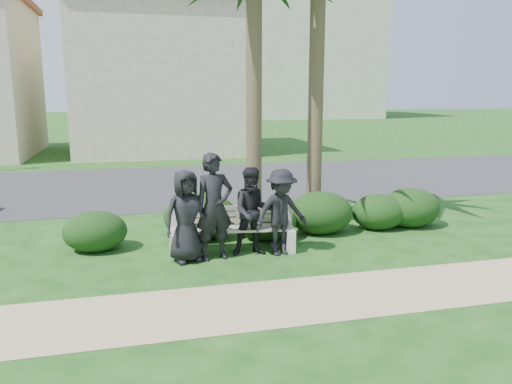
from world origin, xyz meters
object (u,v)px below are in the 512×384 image
man_c (253,212)px  man_b (214,207)px  man_d (281,212)px  park_bench (232,233)px  man_a (186,216)px

man_c → man_b: bearing=-171.0°
man_b → man_c: (0.71, 0.06, -0.14)m
man_c → man_d: bearing=-7.5°
park_bench → man_a: 1.03m
man_b → man_c: 0.73m
man_b → man_c: man_b is taller
man_a → man_d: size_ratio=1.03×
man_a → man_c: man_a is taller
man_b → man_d: size_ratio=1.20×
man_c → man_a: bearing=-172.4°
man_a → man_c: (1.21, 0.07, -0.00)m
man_a → man_b: 0.51m
man_c → man_d: size_ratio=1.02×
park_bench → man_d: man_d is taller
man_d → man_b: bearing=167.0°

